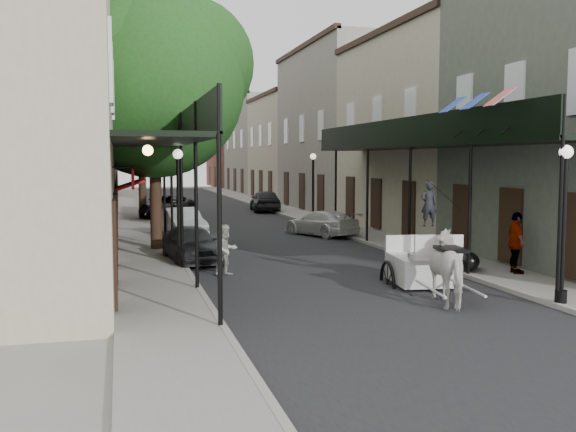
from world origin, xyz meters
TOP-DOWN VIEW (x-y plane):
  - ground at (0.00, 0.00)m, footprint 140.00×140.00m
  - road at (0.00, 20.00)m, footprint 8.00×90.00m
  - sidewalk_left at (-5.00, 20.00)m, footprint 2.20×90.00m
  - sidewalk_right at (5.00, 20.00)m, footprint 2.20×90.00m
  - building_row_left at (-8.60, 30.00)m, footprint 5.00×80.00m
  - building_row_right at (8.60, 30.00)m, footprint 5.00×80.00m
  - gallery_left at (-4.79, 6.98)m, footprint 2.20×18.05m
  - gallery_right at (4.79, 6.98)m, footprint 2.20×18.05m
  - tree_near at (-4.20, 10.18)m, footprint 7.31×6.80m
  - tree_far at (-4.25, 24.18)m, footprint 6.45×6.00m
  - lamppost_right_near at (4.10, -2.00)m, footprint 0.32×0.32m
  - lamppost_left at (-4.10, 6.00)m, footprint 0.32×0.32m
  - lamppost_right_far at (4.10, 18.00)m, footprint 0.32×0.32m
  - horse at (1.80, -1.00)m, footprint 1.22×2.19m
  - carriage at (2.16, 1.71)m, footprint 2.01×2.76m
  - pedestrian_walking at (-2.86, 4.24)m, footprint 0.93×0.85m
  - pedestrian_sidewalk_left at (-4.20, 19.75)m, footprint 1.08×0.83m
  - pedestrian_sidewalk_right at (5.42, 1.72)m, footprint 0.70×1.15m
  - car_left_near at (-3.60, 6.98)m, footprint 2.00×3.94m
  - car_left_mid at (-3.25, 14.00)m, footprint 2.00×4.22m
  - car_left_far at (-3.17, 24.00)m, footprint 3.94×5.56m
  - car_right_near at (3.03, 13.22)m, footprint 3.09×4.38m
  - car_right_far at (3.60, 27.41)m, footprint 2.18×4.53m
  - trash_bags at (4.32, 2.56)m, footprint 0.98×1.13m

SIDE VIEW (x-z plane):
  - ground at x=0.00m, z-range 0.00..0.00m
  - road at x=0.00m, z-range 0.00..0.01m
  - sidewalk_left at x=-5.00m, z-range 0.00..0.12m
  - sidewalk_right at x=5.00m, z-range 0.00..0.12m
  - trash_bags at x=4.32m, z-range 0.10..0.71m
  - car_right_near at x=3.03m, z-range 0.00..1.18m
  - car_left_near at x=-3.60m, z-range 0.00..1.29m
  - car_left_mid at x=-3.25m, z-range 0.00..1.34m
  - car_left_far at x=-3.17m, z-range 0.00..1.41m
  - car_right_far at x=3.60m, z-range 0.00..1.49m
  - pedestrian_walking at x=-2.86m, z-range 0.00..1.55m
  - pedestrian_sidewalk_left at x=-4.20m, z-range 0.12..1.59m
  - horse at x=1.80m, z-range 0.00..1.76m
  - pedestrian_sidewalk_right at x=5.42m, z-range 0.12..1.95m
  - carriage at x=2.16m, z-range -0.33..2.61m
  - lamppost_right_near at x=4.10m, z-range 0.19..3.90m
  - lamppost_left at x=-4.10m, z-range 0.19..3.90m
  - lamppost_right_far at x=4.10m, z-range 0.19..3.90m
  - gallery_left at x=-4.79m, z-range 1.61..6.49m
  - gallery_right at x=4.79m, z-range 1.61..6.49m
  - building_row_left at x=-8.60m, z-range 0.00..10.50m
  - building_row_right at x=8.60m, z-range 0.00..10.50m
  - tree_far at x=-4.25m, z-range 1.53..10.14m
  - tree_near at x=-4.20m, z-range 1.67..11.30m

